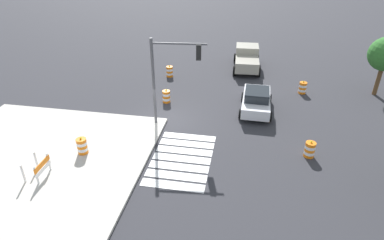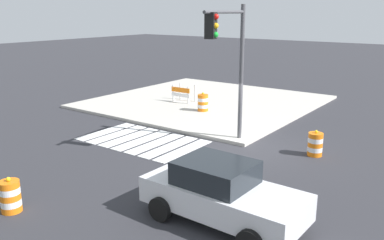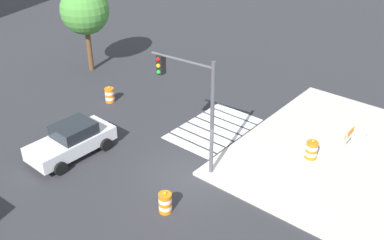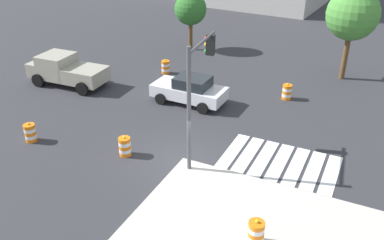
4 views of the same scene
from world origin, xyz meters
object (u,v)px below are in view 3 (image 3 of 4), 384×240
at_px(traffic_barrel_on_sidewalk, 312,150).
at_px(construction_barricade, 353,137).
at_px(traffic_barrel_median_far, 110,95).
at_px(traffic_light_pole, 190,93).
at_px(traffic_barrel_crosswalk_end, 165,203).
at_px(street_tree_streetside_mid, 85,11).
at_px(sports_car, 72,140).

distance_m(traffic_barrel_on_sidewalk, construction_barricade, 2.52).
xyz_separation_m(traffic_barrel_median_far, construction_barricade, (4.33, -13.48, 0.27)).
bearing_deg(traffic_barrel_on_sidewalk, traffic_light_pole, 134.52).
height_order(traffic_barrel_crosswalk_end, traffic_barrel_on_sidewalk, traffic_barrel_on_sidewalk).
relative_size(traffic_light_pole, street_tree_streetside_mid, 0.93).
relative_size(construction_barricade, street_tree_streetside_mid, 0.22).
height_order(traffic_barrel_on_sidewalk, street_tree_streetside_mid, street_tree_streetside_mid).
distance_m(traffic_barrel_crosswalk_end, traffic_light_pole, 4.83).
xyz_separation_m(sports_car, traffic_barrel_crosswalk_end, (-0.20, -6.43, -0.36)).
distance_m(traffic_barrel_median_far, traffic_light_pole, 9.09).
relative_size(traffic_barrel_on_sidewalk, traffic_light_pole, 0.19).
bearing_deg(traffic_light_pole, sports_car, 119.43).
relative_size(traffic_barrel_median_far, street_tree_streetside_mid, 0.17).
bearing_deg(traffic_barrel_median_far, traffic_light_pole, -104.16).
height_order(traffic_barrel_median_far, traffic_barrel_on_sidewalk, traffic_barrel_on_sidewalk).
height_order(traffic_light_pole, street_tree_streetside_mid, street_tree_streetside_mid).
distance_m(sports_car, traffic_light_pole, 6.71).
distance_m(construction_barricade, traffic_light_pole, 8.90).
relative_size(traffic_barrel_crosswalk_end, traffic_barrel_median_far, 1.00).
bearing_deg(traffic_barrel_on_sidewalk, street_tree_streetside_mid, 88.60).
distance_m(traffic_barrel_on_sidewalk, street_tree_streetside_mid, 17.58).
height_order(traffic_barrel_on_sidewalk, construction_barricade, traffic_barrel_on_sidewalk).
bearing_deg(traffic_light_pole, traffic_barrel_median_far, 75.84).
height_order(traffic_barrel_median_far, traffic_light_pole, traffic_light_pole).
bearing_deg(traffic_barrel_on_sidewalk, traffic_barrel_median_far, 99.53).
relative_size(traffic_barrel_on_sidewalk, street_tree_streetside_mid, 0.17).
bearing_deg(construction_barricade, traffic_barrel_crosswalk_end, 156.83).
xyz_separation_m(traffic_barrel_on_sidewalk, street_tree_streetside_mid, (0.42, 17.19, 3.65)).
xyz_separation_m(traffic_barrel_on_sidewalk, traffic_light_pole, (-4.13, 4.20, 3.31)).
relative_size(traffic_barrel_median_far, construction_barricade, 0.78).
bearing_deg(street_tree_streetside_mid, traffic_light_pole, -109.32).
distance_m(traffic_barrel_crosswalk_end, traffic_barrel_median_far, 10.74).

